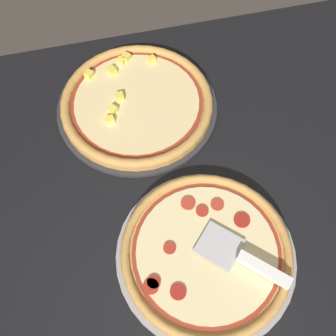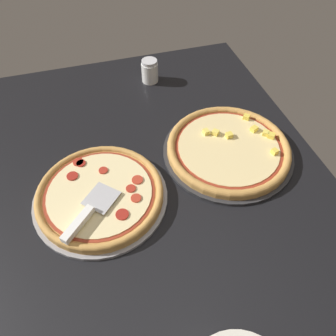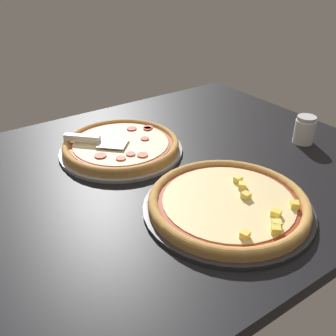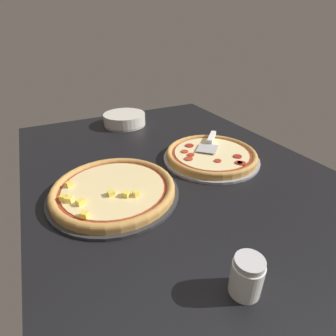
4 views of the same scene
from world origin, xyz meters
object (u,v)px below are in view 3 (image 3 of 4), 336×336
object	(u,v)px
pizza_front	(121,145)
pizza_back	(229,202)
serving_spatula	(90,139)
parmesan_shaker	(305,130)

from	to	relation	value
pizza_front	pizza_back	world-z (taller)	pizza_back
pizza_front	serving_spatula	bearing A→B (deg)	-32.27
pizza_back	parmesan_shaker	bearing A→B (deg)	-162.94
pizza_back	serving_spatula	world-z (taller)	serving_spatula
pizza_front	pizza_back	bearing A→B (deg)	98.63
pizza_front	pizza_back	distance (cm)	43.51
pizza_back	serving_spatula	bearing A→B (deg)	-73.01
serving_spatula	parmesan_shaker	distance (cm)	70.12
serving_spatula	parmesan_shaker	size ratio (longest dim) A/B	1.94
serving_spatula	pizza_front	bearing A→B (deg)	147.73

